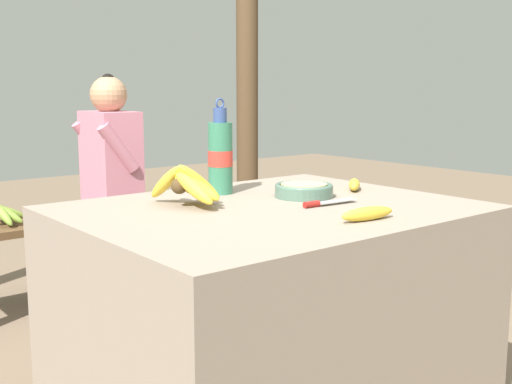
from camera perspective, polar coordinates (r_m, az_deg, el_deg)
name	(u,v)px	position (r m, az deg, el deg)	size (l,w,h in m)	color
market_counter	(270,315)	(2.08, 1.22, -10.85)	(1.20, 0.96, 0.70)	gray
banana_bunch_ripe	(188,185)	(1.98, -6.03, 0.61)	(0.18, 0.30, 0.14)	#4C381E
serving_bowl	(304,189)	(2.15, 4.28, 0.23)	(0.20, 0.20, 0.05)	#4C6B5B
water_bottle	(220,156)	(2.21, -3.19, 3.21)	(0.09, 0.09, 0.33)	#337556
loose_banana_front	(367,214)	(1.80, 9.88, -1.90)	(0.19, 0.06, 0.04)	gold
loose_banana_side	(354,185)	(2.32, 8.73, 0.66)	(0.15, 0.14, 0.04)	gold
knife	(322,203)	(2.00, 5.93, -0.96)	(0.20, 0.04, 0.02)	#BCBCC1
wooden_bench	(77,231)	(3.28, -15.59, -3.37)	(1.39, 0.32, 0.44)	brown
seated_vendor	(102,172)	(3.26, -13.49, 1.78)	(0.41, 0.40, 1.13)	#564C60
banana_bunch_green	(4,213)	(3.14, -21.53, -1.71)	(0.18, 0.25, 0.12)	#4C381E
support_post_far	(247,43)	(4.00, -0.80, 13.15)	(0.13, 0.13, 2.67)	#4C3823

